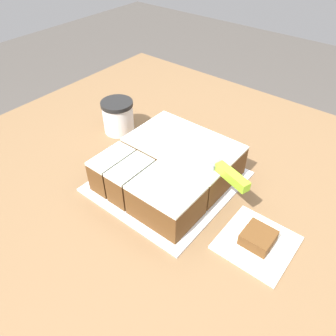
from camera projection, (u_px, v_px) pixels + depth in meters
The scene contains 8 objects.
ground_plane at pixel (185, 329), 1.47m from camera, with size 8.00×8.00×0.00m, color #4C4742.
countertop at pixel (189, 272), 1.17m from camera, with size 1.40×1.10×0.93m.
cake_board at pixel (168, 181), 0.86m from camera, with size 0.32×0.34×0.01m.
cake at pixel (169, 168), 0.83m from camera, with size 0.28×0.30×0.09m.
knife at pixel (217, 165), 0.75m from camera, with size 0.32×0.12×0.02m.
coffee_cup at pixel (118, 116), 1.01m from camera, with size 0.10×0.10×0.10m.
paper_napkin at pixel (257, 243), 0.71m from camera, with size 0.15×0.15×0.01m.
brownie at pixel (258, 238), 0.70m from camera, with size 0.06×0.06×0.03m.
Camera 1 is at (0.35, -0.55, 1.51)m, focal length 35.00 mm.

